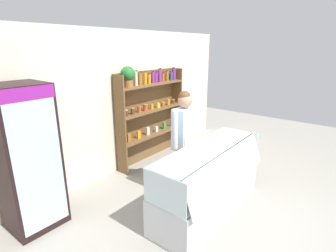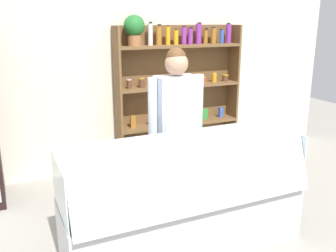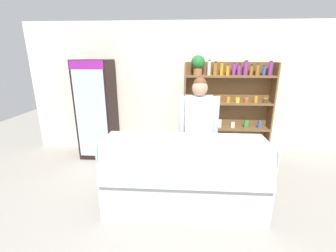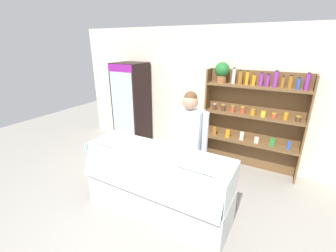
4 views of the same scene
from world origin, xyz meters
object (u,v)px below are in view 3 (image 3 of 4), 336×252
(shelving_unit, at_px, (224,100))
(shop_clerk, at_px, (198,125))
(deli_display_case, at_px, (183,188))
(drinks_fridge, at_px, (97,109))

(shelving_unit, xyz_separation_m, shop_clerk, (-0.62, -1.36, -0.13))
(deli_display_case, bearing_deg, shop_clerk, 70.35)
(drinks_fridge, height_order, shop_clerk, drinks_fridge)
(deli_display_case, bearing_deg, drinks_fridge, 135.76)
(drinks_fridge, xyz_separation_m, shop_clerk, (1.98, -1.13, 0.05))
(drinks_fridge, bearing_deg, deli_display_case, -44.24)
(drinks_fridge, relative_size, deli_display_case, 0.93)
(drinks_fridge, distance_m, deli_display_case, 2.56)
(deli_display_case, xyz_separation_m, shop_clerk, (0.21, 0.60, 0.72))
(deli_display_case, bearing_deg, shelving_unit, 67.10)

